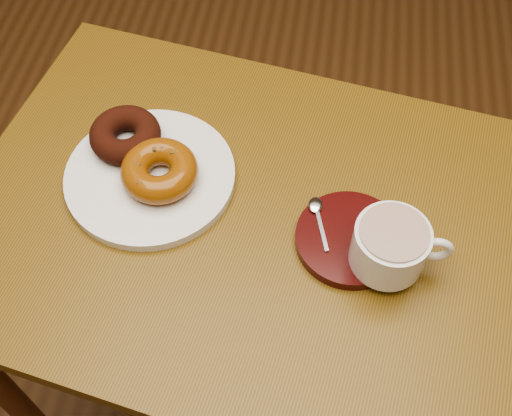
# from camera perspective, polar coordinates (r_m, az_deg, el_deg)

# --- Properties ---
(ground) EXTENTS (6.00, 6.00, 0.00)m
(ground) POSITION_cam_1_polar(r_m,az_deg,el_deg) (1.59, -7.03, -12.71)
(ground) COLOR #54351A
(ground) RESTS_ON ground
(cafe_table) EXTENTS (0.87, 0.71, 0.73)m
(cafe_table) POSITION_cam_1_polar(r_m,az_deg,el_deg) (0.99, -1.15, -4.34)
(cafe_table) COLOR brown
(cafe_table) RESTS_ON ground
(donut_plate) EXTENTS (0.28, 0.28, 0.01)m
(donut_plate) POSITION_cam_1_polar(r_m,az_deg,el_deg) (0.93, -9.38, 2.83)
(donut_plate) COLOR white
(donut_plate) RESTS_ON cafe_table
(donut_cinnamon) EXTENTS (0.14, 0.14, 0.04)m
(donut_cinnamon) POSITION_cam_1_polar(r_m,az_deg,el_deg) (0.95, -11.55, 6.39)
(donut_cinnamon) COLOR #32120A
(donut_cinnamon) RESTS_ON donut_plate
(donut_caramel) EXTENTS (0.13, 0.13, 0.04)m
(donut_caramel) POSITION_cam_1_polar(r_m,az_deg,el_deg) (0.90, -8.59, 3.31)
(donut_caramel) COLOR brown
(donut_caramel) RESTS_ON donut_plate
(saucer) EXTENTS (0.20, 0.20, 0.02)m
(saucer) POSITION_cam_1_polar(r_m,az_deg,el_deg) (0.86, 8.34, -2.75)
(saucer) COLOR #330707
(saucer) RESTS_ON cafe_table
(coffee_cup) EXTENTS (0.13, 0.10, 0.07)m
(coffee_cup) POSITION_cam_1_polar(r_m,az_deg,el_deg) (0.82, 11.93, -3.30)
(coffee_cup) COLOR white
(coffee_cup) RESTS_ON saucer
(teaspoon) EXTENTS (0.03, 0.08, 0.01)m
(teaspoon) POSITION_cam_1_polar(r_m,az_deg,el_deg) (0.87, 5.41, -0.16)
(teaspoon) COLOR silver
(teaspoon) RESTS_ON saucer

